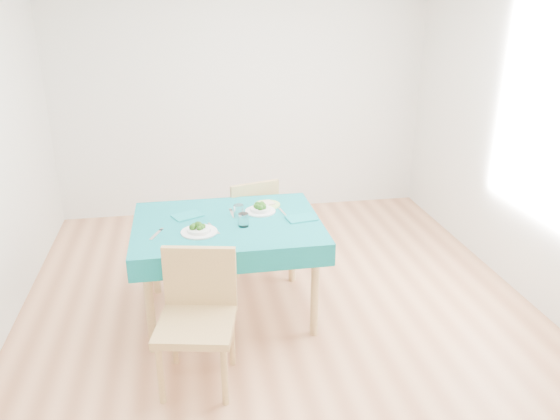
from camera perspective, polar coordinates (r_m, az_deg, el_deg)
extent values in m
cube|color=#A86B46|center=(4.33, 0.00, -10.65)|extent=(4.00, 4.50, 0.02)
cube|color=silver|center=(5.97, -3.92, 12.38)|extent=(4.00, 0.02, 2.70)
cube|color=silver|center=(1.78, 13.21, -11.34)|extent=(4.00, 0.02, 2.70)
cube|color=silver|center=(4.57, 25.74, 7.48)|extent=(0.02, 4.50, 2.70)
cube|color=#09666B|center=(4.15, -5.36, -6.07)|extent=(1.35, 1.03, 0.76)
cube|color=tan|center=(3.35, -8.92, -9.64)|extent=(0.56, 0.59, 1.15)
cube|color=tan|center=(4.79, -3.52, -0.09)|extent=(0.54, 0.57, 1.06)
cube|color=silver|center=(3.86, -12.82, -2.51)|extent=(0.09, 0.18, 0.00)
cube|color=silver|center=(3.88, -6.94, -1.92)|extent=(0.08, 0.22, 0.00)
cube|color=silver|center=(4.13, -5.00, -0.38)|extent=(0.04, 0.17, 0.00)
cube|color=silver|center=(4.13, 0.39, -0.31)|extent=(0.05, 0.22, 0.00)
cube|color=#0E7176|center=(4.12, -9.64, -0.60)|extent=(0.25, 0.22, 0.01)
cube|color=#0E7176|center=(4.02, 2.22, -0.86)|extent=(0.23, 0.18, 0.01)
cylinder|color=white|center=(4.05, -4.35, -0.12)|extent=(0.08, 0.08, 0.10)
cylinder|color=white|center=(3.89, -3.84, -1.04)|extent=(0.07, 0.07, 0.10)
cylinder|color=#B2E26E|center=(4.28, -1.36, 0.56)|extent=(0.21, 0.21, 0.01)
cube|color=beige|center=(4.28, -1.36, 0.72)|extent=(0.13, 0.13, 0.01)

